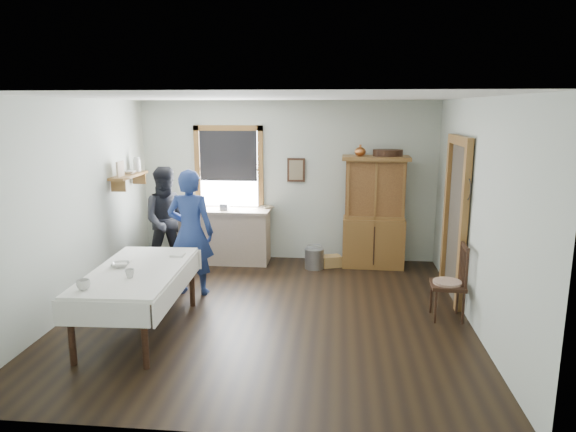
{
  "coord_description": "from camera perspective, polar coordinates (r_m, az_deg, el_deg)",
  "views": [
    {
      "loc": [
        0.86,
        -6.11,
        2.58
      ],
      "look_at": [
        0.23,
        0.3,
        1.21
      ],
      "focal_mm": 32.0,
      "sensor_mm": 36.0,
      "label": 1
    }
  ],
  "objects": [
    {
      "name": "shelf_bowl",
      "position": [
        8.38,
        -17.15,
        4.69
      ],
      "size": [
        0.22,
        0.22,
        0.05
      ],
      "primitive_type": "imported",
      "color": "silver",
      "rests_on": "wall_shelf"
    },
    {
      "name": "figure_dark",
      "position": [
        8.26,
        -13.09,
        -0.92
      ],
      "size": [
        0.93,
        0.84,
        1.57
      ],
      "primitive_type": "imported",
      "rotation": [
        0.0,
        0.0,
        0.39
      ],
      "color": "black",
      "rests_on": "room"
    },
    {
      "name": "table_bowl",
      "position": [
        6.29,
        -18.09,
        -5.14
      ],
      "size": [
        0.29,
        0.29,
        0.06
      ],
      "primitive_type": "imported",
      "rotation": [
        0.0,
        0.0,
        0.4
      ],
      "color": "silver",
      "rests_on": "dining_table"
    },
    {
      "name": "table_cup_a",
      "position": [
        5.64,
        -21.78,
        -7.1
      ],
      "size": [
        0.15,
        0.15,
        0.11
      ],
      "primitive_type": "imported",
      "rotation": [
        0.0,
        0.0,
        0.14
      ],
      "color": "silver",
      "rests_on": "dining_table"
    },
    {
      "name": "table_cup_b",
      "position": [
        5.86,
        -17.18,
        -6.12
      ],
      "size": [
        0.13,
        0.13,
        0.1
      ],
      "primitive_type": "imported",
      "rotation": [
        0.0,
        0.0,
        0.28
      ],
      "color": "silver",
      "rests_on": "dining_table"
    },
    {
      "name": "dining_table",
      "position": [
        6.28,
        -16.2,
        -9.01
      ],
      "size": [
        1.09,
        1.96,
        0.77
      ],
      "primitive_type": "cube",
      "rotation": [
        0.0,
        0.0,
        0.04
      ],
      "color": "white",
      "rests_on": "room"
    },
    {
      "name": "counter_bowl",
      "position": [
        8.76,
        -11.01,
        0.99
      ],
      "size": [
        0.23,
        0.23,
        0.06
      ],
      "primitive_type": "imported",
      "rotation": [
        0.0,
        0.0,
        -0.32
      ],
      "color": "silver",
      "rests_on": "work_counter"
    },
    {
      "name": "work_counter",
      "position": [
        8.76,
        -7.23,
        -2.15
      ],
      "size": [
        1.6,
        0.61,
        0.92
      ],
      "primitive_type": "cube",
      "rotation": [
        0.0,
        0.0,
        -0.0
      ],
      "color": "tan",
      "rests_on": "room"
    },
    {
      "name": "doorway",
      "position": [
        7.28,
        18.17,
        0.13
      ],
      "size": [
        0.09,
        1.14,
        2.22
      ],
      "color": "#40382D",
      "rests_on": "room"
    },
    {
      "name": "room",
      "position": [
        6.3,
        -2.32,
        0.68
      ],
      "size": [
        5.01,
        5.01,
        2.7
      ],
      "color": "black",
      "rests_on": "ground"
    },
    {
      "name": "pail",
      "position": [
        8.41,
        2.93,
        -4.73
      ],
      "size": [
        0.36,
        0.36,
        0.33
      ],
      "primitive_type": "cube",
      "rotation": [
        0.0,
        0.0,
        -0.18
      ],
      "color": "gray",
      "rests_on": "room"
    },
    {
      "name": "framed_picture",
      "position": [
        8.67,
        0.9,
        5.13
      ],
      "size": [
        0.3,
        0.04,
        0.4
      ],
      "primitive_type": "cube",
      "color": "#382013",
      "rests_on": "room"
    },
    {
      "name": "wicker_basket",
      "position": [
        8.55,
        4.82,
        -5.01
      ],
      "size": [
        0.37,
        0.31,
        0.18
      ],
      "primitive_type": "cube",
      "rotation": [
        0.0,
        0.0,
        0.35
      ],
      "color": "tan",
      "rests_on": "room"
    },
    {
      "name": "wall_shelf",
      "position": [
        8.37,
        -17.18,
        4.51
      ],
      "size": [
        0.24,
        1.0,
        0.44
      ],
      "color": "olive",
      "rests_on": "room"
    },
    {
      "name": "spindle_chair",
      "position": [
        6.67,
        17.36,
        -6.97
      ],
      "size": [
        0.47,
        0.47,
        0.96
      ],
      "primitive_type": "cube",
      "rotation": [
        0.0,
        0.0,
        -0.07
      ],
      "color": "#382013",
      "rests_on": "room"
    },
    {
      "name": "woman_blue",
      "position": [
        7.26,
        -10.73,
        -2.31
      ],
      "size": [
        0.61,
        0.41,
        1.64
      ],
      "primitive_type": "imported",
      "rotation": [
        0.0,
        0.0,
        3.11
      ],
      "color": "navy",
      "rests_on": "room"
    },
    {
      "name": "window",
      "position": [
        8.83,
        -6.6,
        5.64
      ],
      "size": [
        1.18,
        0.07,
        1.48
      ],
      "color": "white",
      "rests_on": "room"
    },
    {
      "name": "china_hutch",
      "position": [
        8.46,
        9.55,
        0.4
      ],
      "size": [
        1.08,
        0.53,
        1.82
      ],
      "primitive_type": "cube",
      "rotation": [
        0.0,
        0.0,
        -0.02
      ],
      "color": "olive",
      "rests_on": "room"
    },
    {
      "name": "counter_book",
      "position": [
        8.69,
        -2.88,
        0.98
      ],
      "size": [
        0.23,
        0.25,
        0.02
      ],
      "primitive_type": "imported",
      "rotation": [
        0.0,
        0.0,
        0.51
      ],
      "color": "#72654C",
      "rests_on": "work_counter"
    },
    {
      "name": "rug_beater",
      "position": [
        6.67,
        19.43,
        3.86
      ],
      "size": [
        0.01,
        0.27,
        0.27
      ],
      "primitive_type": "torus",
      "rotation": [
        0.0,
        1.57,
        0.0
      ],
      "color": "black",
      "rests_on": "room"
    }
  ]
}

